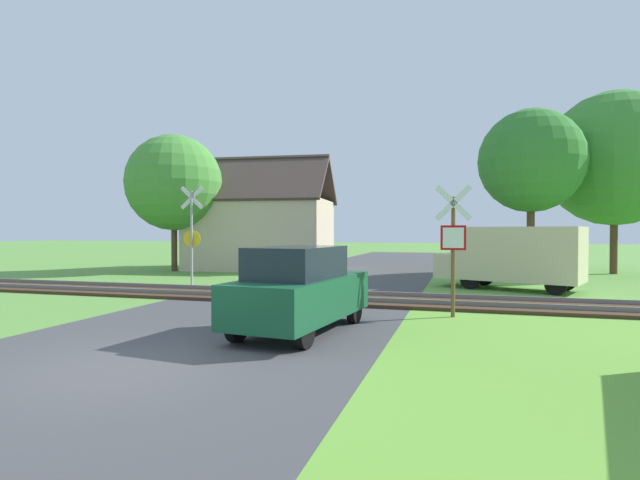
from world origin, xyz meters
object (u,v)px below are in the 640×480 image
at_px(house, 262,231).
at_px(tree_right, 531,161).
at_px(tree_far, 615,159).
at_px(stop_sign_near, 453,242).
at_px(crossing_sign_far, 192,231).
at_px(parked_car, 300,289).
at_px(tree_left, 174,183).
at_px(mail_truck, 512,255).

xyz_separation_m(house, tree_right, (13.62, -1.64, 3.13)).
distance_m(tree_right, tree_far, 5.27).
distance_m(stop_sign_near, crossing_sign_far, 10.55).
distance_m(stop_sign_near, parked_car, 4.16).
height_order(crossing_sign_far, tree_left, tree_left).
bearing_deg(tree_far, parked_car, -120.48).
distance_m(tree_far, parked_car, 20.76).
bearing_deg(tree_left, tree_far, 11.72).
relative_size(stop_sign_near, tree_far, 0.36).
relative_size(crossing_sign_far, tree_right, 0.50).
height_order(house, tree_far, tree_far).
bearing_deg(parked_car, tree_right, 73.60).
height_order(house, mail_truck, house).
height_order(crossing_sign_far, parked_car, crossing_sign_far).
relative_size(house, tree_right, 1.08).
relative_size(crossing_sign_far, house, 0.47).
bearing_deg(parked_car, house, 122.27).
relative_size(tree_left, tree_right, 0.94).
xyz_separation_m(crossing_sign_far, tree_far, (16.89, 10.46, 3.50)).
bearing_deg(mail_truck, parked_car, 172.74).
bearing_deg(parked_car, crossing_sign_far, 140.49).
distance_m(stop_sign_near, tree_left, 17.75).
distance_m(tree_right, parked_car, 16.04).
bearing_deg(mail_truck, tree_left, 97.73).
bearing_deg(stop_sign_near, tree_far, -117.62).
height_order(mail_truck, parked_car, mail_truck).
xyz_separation_m(house, parked_car, (7.50, -15.83, -1.18)).
distance_m(house, mail_truck, 14.10).
relative_size(tree_right, tree_far, 0.85).
height_order(tree_left, mail_truck, tree_left).
xyz_separation_m(tree_far, parked_car, (-10.26, -17.43, -4.69)).
relative_size(tree_far, parked_car, 2.12).
bearing_deg(tree_left, house, 37.54).
relative_size(stop_sign_near, mail_truck, 0.61).
bearing_deg(tree_far, house, -174.83).
distance_m(crossing_sign_far, parked_car, 9.70).
height_order(tree_far, mail_truck, tree_far).
distance_m(stop_sign_near, mail_truck, 6.79).
xyz_separation_m(stop_sign_near, tree_left, (-14.21, 10.26, 2.76)).
height_order(crossing_sign_far, house, house).
bearing_deg(tree_left, stop_sign_near, -35.83).
xyz_separation_m(crossing_sign_far, tree_right, (12.75, 7.21, 3.12)).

